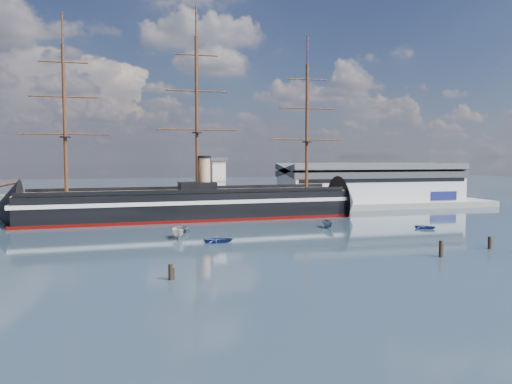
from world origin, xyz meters
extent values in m
plane|color=#1D2833|center=(0.00, 40.00, 0.00)|extent=(600.00, 600.00, 0.00)
cube|color=slate|center=(10.00, 76.00, 0.00)|extent=(180.00, 18.00, 2.00)
cube|color=#B7BABC|center=(58.00, 80.00, 7.00)|extent=(62.00, 20.00, 10.00)
cube|color=#3F4247|center=(58.00, 80.00, 12.60)|extent=(63.00, 21.00, 2.00)
cube|color=silver|center=(3.00, 73.00, 9.00)|extent=(4.00, 4.00, 14.00)
cube|color=#3F4247|center=(3.00, 73.00, 16.50)|extent=(5.00, 5.00, 1.00)
cube|color=black|center=(-7.16, 60.00, 4.00)|extent=(88.68, 20.34, 7.00)
cube|color=silver|center=(-7.16, 60.00, 5.20)|extent=(90.69, 20.67, 1.00)
cube|color=#450603|center=(-7.16, 60.00, 0.35)|extent=(90.69, 20.63, 0.90)
cone|color=black|center=(-53.66, 60.00, 3.70)|extent=(14.76, 16.35, 15.68)
cone|color=black|center=(39.34, 60.00, 3.70)|extent=(11.76, 16.21, 15.68)
cube|color=brown|center=(-7.16, 60.00, 7.60)|extent=(88.62, 19.06, 0.40)
cube|color=black|center=(-5.16, 60.00, 9.00)|extent=(10.28, 6.49, 2.50)
cylinder|color=tan|center=(-3.16, 60.00, 12.50)|extent=(3.20, 3.20, 9.00)
cylinder|color=#381E0F|center=(-39.16, 60.00, 26.80)|extent=(0.90, 0.90, 38.00)
cylinder|color=#381E0F|center=(-5.16, 60.00, 28.80)|extent=(0.90, 0.90, 42.00)
cylinder|color=#381E0F|center=(26.84, 60.00, 25.80)|extent=(0.90, 0.90, 36.00)
imported|color=beige|center=(-13.72, 28.01, 0.00)|extent=(6.95, 2.70, 2.75)
imported|color=navy|center=(-6.40, 20.64, 0.00)|extent=(1.96, 3.88, 1.74)
imported|color=slate|center=(23.14, 34.84, 0.00)|extent=(5.91, 2.20, 2.36)
imported|color=slate|center=(-11.82, 36.25, 0.00)|extent=(7.29, 5.32, 2.45)
imported|color=#324889|center=(44.95, 27.23, 0.00)|extent=(2.94, 3.02, 1.41)
cylinder|color=black|center=(-18.33, -7.64, 0.00)|extent=(0.64, 0.64, 2.94)
cylinder|color=black|center=(27.87, -3.23, 0.00)|extent=(0.64, 0.64, 3.56)
cylinder|color=black|center=(41.44, 1.22, 0.00)|extent=(0.64, 0.64, 3.01)
camera|label=1|loc=(-24.07, -77.00, 17.11)|focal=35.00mm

